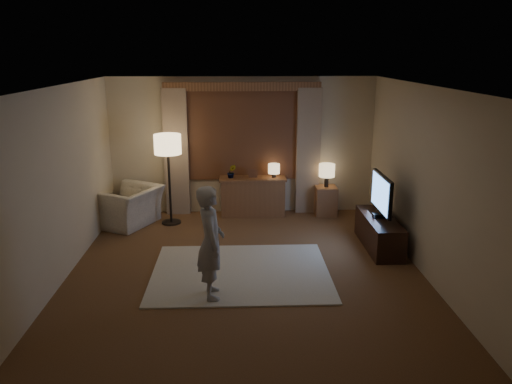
{
  "coord_description": "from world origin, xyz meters",
  "views": [
    {
      "loc": [
        -0.11,
        -6.64,
        3.03
      ],
      "look_at": [
        0.17,
        0.6,
        0.99
      ],
      "focal_mm": 35.0,
      "sensor_mm": 36.0,
      "label": 1
    }
  ],
  "objects_px": {
    "sideboard": "(253,197)",
    "armchair": "(129,206)",
    "tv_stand": "(379,232)",
    "side_table": "(326,201)",
    "person": "(211,242)"
  },
  "relations": [
    {
      "from": "side_table",
      "to": "sideboard",
      "type": "bearing_deg",
      "value": 177.95
    },
    {
      "from": "armchair",
      "to": "tv_stand",
      "type": "distance_m",
      "value": 4.41
    },
    {
      "from": "armchair",
      "to": "person",
      "type": "bearing_deg",
      "value": 56.44
    },
    {
      "from": "tv_stand",
      "to": "sideboard",
      "type": "bearing_deg",
      "value": 138.57
    },
    {
      "from": "sideboard",
      "to": "tv_stand",
      "type": "height_order",
      "value": "sideboard"
    },
    {
      "from": "armchair",
      "to": "sideboard",
      "type": "bearing_deg",
      "value": 128.45
    },
    {
      "from": "side_table",
      "to": "tv_stand",
      "type": "height_order",
      "value": "side_table"
    },
    {
      "from": "side_table",
      "to": "tv_stand",
      "type": "bearing_deg",
      "value": -71.42
    },
    {
      "from": "side_table",
      "to": "person",
      "type": "relative_size",
      "value": 0.39
    },
    {
      "from": "armchair",
      "to": "person",
      "type": "xyz_separation_m",
      "value": [
        1.63,
        -2.85,
        0.4
      ]
    },
    {
      "from": "sideboard",
      "to": "side_table",
      "type": "xyz_separation_m",
      "value": [
        1.4,
        -0.05,
        -0.07
      ]
    },
    {
      "from": "armchair",
      "to": "tv_stand",
      "type": "bearing_deg",
      "value": 100.08
    },
    {
      "from": "armchair",
      "to": "person",
      "type": "relative_size",
      "value": 0.73
    },
    {
      "from": "sideboard",
      "to": "armchair",
      "type": "bearing_deg",
      "value": -168.27
    },
    {
      "from": "sideboard",
      "to": "person",
      "type": "height_order",
      "value": "person"
    }
  ]
}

